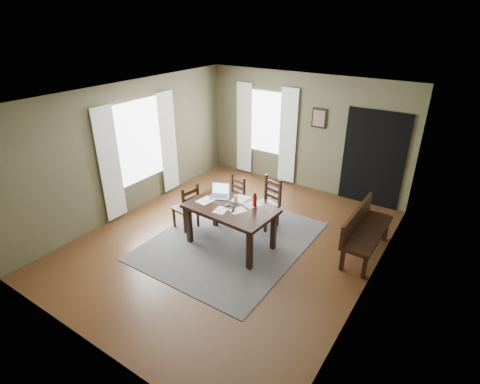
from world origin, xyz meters
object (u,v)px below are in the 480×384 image
Objects in this scene: dining_table at (231,212)px; chair_back_right at (267,203)px; bench at (364,228)px; laptop at (220,193)px; chair_end at (187,207)px; water_bottle at (255,200)px; chair_back_left at (233,199)px.

dining_table is 1.05m from chair_back_right.
bench is 3.52× the size of laptop.
water_bottle reaches higher than chair_end.
dining_table is 2.34m from bench.
water_bottle reaches higher than chair_back_left.
chair_end is at bearing -128.44° from chair_back_right.
dining_table is at bearing -86.86° from chair_back_right.
chair_back_right is 2.29× the size of laptop.
laptop is 1.66× the size of water_bottle.
chair_back_left is 0.73m from chair_back_right.
chair_back_right is at bearing 22.80° from chair_back_left.
bench is at bearing 25.64° from water_bottle.
bench is 5.82× the size of water_bottle.
chair_end is 1.03× the size of chair_back_left.
chair_end reaches higher than dining_table.
laptop reaches higher than chair_back_left.
chair_back_right is 0.88m from water_bottle.
laptop reaches higher than chair_end.
chair_back_left is at bearing 145.55° from water_bottle.
laptop is at bearing 179.73° from water_bottle.
chair_back_right is (1.25, 0.98, 0.03)m from chair_end.
bench is at bearing 118.17° from chair_end.
chair_back_left is at bearing -154.10° from chair_back_right.
laptop reaches higher than bench.
chair_end is 3.58× the size of water_bottle.
chair_end is at bearing -178.42° from dining_table.
bench is at bearing 15.47° from chair_back_left.
laptop is at bearing -69.07° from chair_back_left.
bench is 2.63m from laptop.
laptop is (-0.60, -0.75, 0.37)m from chair_back_right.
dining_table is at bearing -55.41° from laptop.
chair_end is at bearing -112.80° from chair_back_left.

